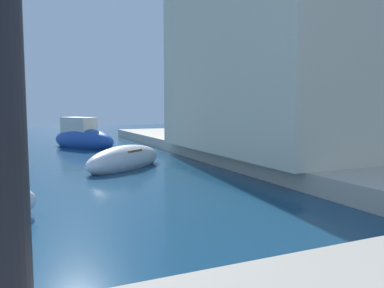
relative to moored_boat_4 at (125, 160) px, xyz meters
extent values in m
cube|color=#BCB29E|center=(6.07, -1.59, -0.03)|extent=(6.00, 32.00, 0.50)
ellipsoid|color=white|center=(0.00, 0.00, 0.00)|extent=(3.60, 3.23, 1.01)
cube|color=brown|center=(0.00, 0.00, 0.34)|extent=(1.15, 1.17, 0.08)
ellipsoid|color=#1E479E|center=(-0.33, 7.56, 0.07)|extent=(3.42, 4.56, 1.30)
cube|color=beige|center=(-0.50, 7.87, 0.87)|extent=(1.75, 2.15, 0.82)
cube|color=beige|center=(6.07, -1.01, 4.22)|extent=(6.69, 9.17, 8.00)
cylinder|color=brown|center=(6.13, -0.04, 1.19)|extent=(0.24, 0.24, 1.95)
sphere|color=#285623|center=(6.13, -0.04, 3.30)|extent=(3.25, 3.25, 3.25)
camera|label=1|loc=(-3.17, -12.85, 1.81)|focal=35.73mm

